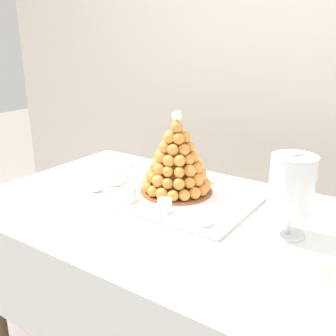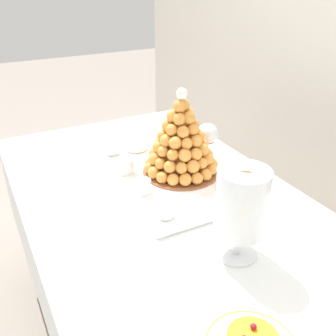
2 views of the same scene
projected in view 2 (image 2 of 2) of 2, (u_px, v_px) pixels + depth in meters
buffet_table at (172, 232)px, 1.29m from camera, size 1.65×0.88×0.74m
serving_tray at (166, 174)px, 1.43m from camera, size 0.66×0.40×0.02m
croquembouche at (181, 142)px, 1.38m from camera, size 0.28×0.28×0.32m
dessert_cup_left at (112, 148)px, 1.57m from camera, size 0.05×0.05×0.05m
dessert_cup_mid_left at (126, 166)px, 1.42m from camera, size 0.06×0.06×0.05m
dessert_cup_centre at (144, 187)px, 1.30m from camera, size 0.05×0.05×0.05m
dessert_cup_mid_right at (166, 210)px, 1.18m from camera, size 0.05×0.05×0.05m
creme_brulee_ramekin at (136, 145)px, 1.61m from camera, size 0.10×0.10×0.03m
macaron_goblet at (242, 203)px, 0.97m from camera, size 0.13×0.13×0.26m
wine_glass at (207, 135)px, 1.49m from camera, size 0.08×0.08×0.16m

